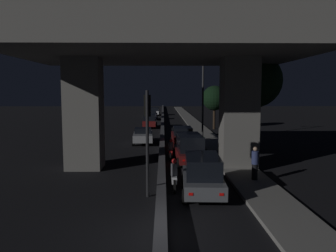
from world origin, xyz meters
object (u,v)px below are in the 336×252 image
(street_lamp, at_px, (199,87))
(motorcycle_red_filtering_mid, at_px, (171,151))
(car_dark_blue_third_oncoming, at_px, (152,115))
(motorcycle_white_filtering_near, at_px, (174,177))
(pedestrian_on_sidewalk, at_px, (255,163))
(traffic_light_left_of_median, at_px, (147,125))
(car_silver_lead_oncoming, at_px, (143,135))
(car_dark_red_second, at_px, (189,148))
(car_white_fourth_oncoming, at_px, (155,111))
(car_dark_red_third, at_px, (182,136))
(car_grey_lead, at_px, (202,174))
(car_dark_red_second_oncoming, at_px, (150,121))

(street_lamp, bearing_deg, motorcycle_red_filtering_mid, -108.21)
(street_lamp, relative_size, car_dark_blue_third_oncoming, 1.82)
(motorcycle_white_filtering_near, bearing_deg, pedestrian_on_sidewalk, -74.46)
(traffic_light_left_of_median, bearing_deg, motorcycle_red_filtering_mid, 81.36)
(car_silver_lead_oncoming, height_order, car_dark_blue_third_oncoming, car_dark_blue_third_oncoming)
(car_dark_red_second, relative_size, motorcycle_white_filtering_near, 2.48)
(car_dark_blue_third_oncoming, xyz_separation_m, car_white_fourth_oncoming, (0.22, 10.59, 0.06))
(motorcycle_white_filtering_near, height_order, pedestrian_on_sidewalk, pedestrian_on_sidewalk)
(traffic_light_left_of_median, relative_size, street_lamp, 0.55)
(car_dark_red_third, height_order, car_white_fourth_oncoming, car_dark_red_third)
(car_dark_red_third, distance_m, car_dark_blue_third_oncoming, 28.12)
(street_lamp, relative_size, car_silver_lead_oncoming, 2.00)
(car_dark_red_third, bearing_deg, motorcycle_red_filtering_mid, 167.31)
(car_silver_lead_oncoming, bearing_deg, pedestrian_on_sidewalk, 23.76)
(car_grey_lead, height_order, car_white_fourth_oncoming, car_grey_lead)
(traffic_light_left_of_median, relative_size, motorcycle_white_filtering_near, 2.53)
(motorcycle_red_filtering_mid, bearing_deg, pedestrian_on_sidewalk, -141.59)
(traffic_light_left_of_median, height_order, street_lamp, street_lamp)
(car_dark_blue_third_oncoming, xyz_separation_m, motorcycle_white_filtering_near, (2.45, -40.38, -0.13))
(motorcycle_red_filtering_mid, bearing_deg, car_dark_red_third, -8.12)
(car_grey_lead, bearing_deg, car_dark_blue_third_oncoming, 7.80)
(motorcycle_red_filtering_mid, bearing_deg, car_dark_red_second_oncoming, 10.29)
(motorcycle_white_filtering_near, bearing_deg, car_silver_lead_oncoming, 9.38)
(car_dark_red_second, distance_m, pedestrian_on_sidewalk, 5.82)
(car_dark_blue_third_oncoming, bearing_deg, motorcycle_red_filtering_mid, 6.20)
(car_silver_lead_oncoming, bearing_deg, car_dark_red_third, 59.01)
(traffic_light_left_of_median, xyz_separation_m, street_lamp, (4.09, 16.82, 1.87))
(traffic_light_left_of_median, distance_m, car_dark_red_second_oncoming, 28.68)
(car_grey_lead, relative_size, car_dark_blue_third_oncoming, 0.86)
(car_grey_lead, height_order, pedestrian_on_sidewalk, pedestrian_on_sidewalk)
(car_grey_lead, height_order, car_dark_blue_third_oncoming, car_grey_lead)
(car_white_fourth_oncoming, distance_m, motorcycle_white_filtering_near, 51.02)
(car_white_fourth_oncoming, bearing_deg, car_silver_lead_oncoming, 1.31)
(traffic_light_left_of_median, relative_size, car_white_fourth_oncoming, 1.15)
(motorcycle_red_filtering_mid, bearing_deg, street_lamp, -14.35)
(street_lamp, distance_m, car_white_fourth_oncoming, 35.69)
(car_dark_red_second_oncoming, xyz_separation_m, car_white_fourth_oncoming, (0.05, 23.32, -0.11))
(traffic_light_left_of_median, distance_m, car_dark_blue_third_oncoming, 41.39)
(car_dark_red_second_oncoming, relative_size, car_white_fourth_oncoming, 1.02)
(car_white_fourth_oncoming, height_order, motorcycle_white_filtering_near, car_white_fourth_oncoming)
(car_dark_red_third, bearing_deg, traffic_light_left_of_median, 169.32)
(car_dark_red_second_oncoming, bearing_deg, car_silver_lead_oncoming, 0.24)
(car_dark_blue_third_oncoming, bearing_deg, street_lamp, 14.21)
(motorcycle_white_filtering_near, relative_size, motorcycle_red_filtering_mid, 1.02)
(car_dark_red_third, relative_size, motorcycle_white_filtering_near, 2.29)
(motorcycle_red_filtering_mid, bearing_deg, car_silver_lead_oncoming, 22.36)
(car_dark_blue_third_oncoming, bearing_deg, car_white_fourth_oncoming, -179.25)
(car_silver_lead_oncoming, xyz_separation_m, car_white_fourth_oncoming, (0.14, 36.59, 0.09))
(traffic_light_left_of_median, relative_size, car_dark_red_second, 1.02)
(traffic_light_left_of_median, relative_size, pedestrian_on_sidewalk, 2.77)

